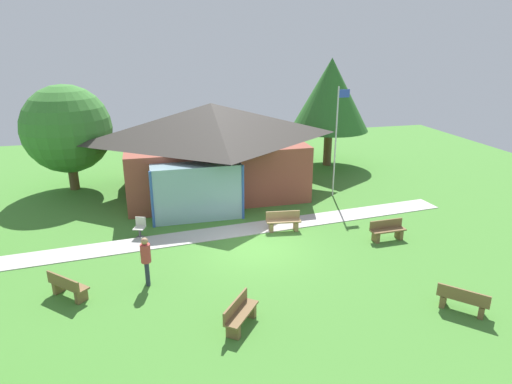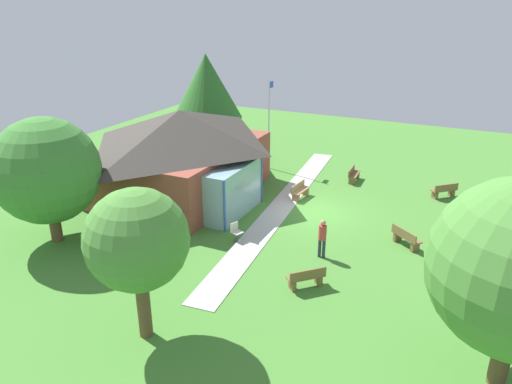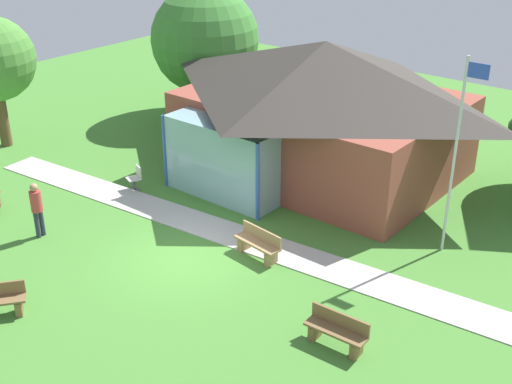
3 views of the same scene
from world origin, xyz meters
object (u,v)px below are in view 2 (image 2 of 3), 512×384
bench_mid_left (306,278)px  patio_chair_west (236,232)px  tree_west_hedge (137,240)px  bench_front_right (444,191)px  visitor_strolling_lawn (322,236)px  tree_behind_pavilion_right (206,86)px  tree_behind_pavilion_left (46,171)px  flagpole (269,121)px  bench_mid_right (353,175)px  bench_rear_near_path (300,191)px  bench_front_center (406,238)px  pavilion (183,152)px

bench_mid_left → patio_chair_west: 4.81m
tree_west_hedge → bench_front_right: bearing=-24.4°
visitor_strolling_lawn → tree_behind_pavilion_right: size_ratio=0.25×
tree_behind_pavilion_left → bench_mid_left: bearing=-84.1°
flagpole → bench_mid_right: flagpole is taller
bench_rear_near_path → bench_mid_left: 9.04m
tree_behind_pavilion_left → bench_front_center: bearing=-66.6°
bench_mid_right → patio_chair_west: bearing=-18.1°
bench_front_right → bench_front_center: 6.84m
pavilion → tree_west_hedge: tree_west_hedge is taller
bench_mid_right → tree_behind_pavilion_left: tree_behind_pavilion_left is taller
pavilion → patio_chair_west: pavilion is taller
pavilion → bench_front_right: size_ratio=7.21×
bench_mid_left → visitor_strolling_lawn: bearing=49.8°
bench_front_right → visitor_strolling_lawn: (-9.33, 4.03, 0.62)m
visitor_strolling_lawn → patio_chair_west: bearing=-2.7°
bench_front_center → visitor_strolling_lawn: (-2.56, 3.07, 0.62)m
tree_west_hedge → patio_chair_west: bearing=3.5°
pavilion → bench_mid_right: bearing=-53.3°
bench_front_center → patio_chair_west: 7.60m
bench_rear_near_path → tree_west_hedge: bearing=5.4°
pavilion → tree_behind_pavilion_left: size_ratio=1.76×
tree_behind_pavilion_left → tree_behind_pavilion_right: bearing=4.4°
pavilion → bench_mid_right: (6.05, -8.12, -2.07)m
bench_mid_right → patio_chair_west: size_ratio=1.76×
patio_chair_west → visitor_strolling_lawn: visitor_strolling_lawn is taller
bench_mid_right → tree_west_hedge: 17.63m
bench_front_right → bench_mid_right: 5.26m
pavilion → bench_mid_left: bearing=-123.1°
bench_mid_left → tree_west_hedge: bearing=-172.8°
bench_rear_near_path → visitor_strolling_lawn: visitor_strolling_lawn is taller
bench_front_right → bench_front_center: same height
tree_behind_pavilion_left → tree_west_hedge: (-3.71, -7.87, 0.11)m
bench_mid_left → bench_mid_right: bearing=51.5°
bench_mid_left → bench_front_right: bearing=27.0°
bench_rear_near_path → patio_chair_west: 6.13m
bench_front_right → bench_mid_left: (-11.84, 3.81, 0.00)m
patio_chair_west → tree_behind_pavilion_right: bearing=-123.2°
bench_front_center → patio_chair_west: (-2.78, 7.08, 0.01)m
bench_front_right → bench_mid_left: size_ratio=1.01×
bench_front_right → tree_west_hedge: (-16.76, 7.60, 3.08)m
bench_front_right → tree_behind_pavilion_left: tree_behind_pavilion_left is taller
pavilion → tree_west_hedge: 12.59m
tree_behind_pavilion_left → tree_behind_pavilion_right: 15.68m
visitor_strolling_lawn → tree_behind_pavilion_right: 17.70m
flagpole → tree_west_hedge: 17.56m
flagpole → bench_front_center: size_ratio=3.93×
flagpole → patio_chair_west: (-10.03, -2.86, -2.74)m
bench_front_center → bench_rear_near_path: bearing=-170.0°
bench_rear_near_path → tree_behind_pavilion_left: tree_behind_pavilion_left is taller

